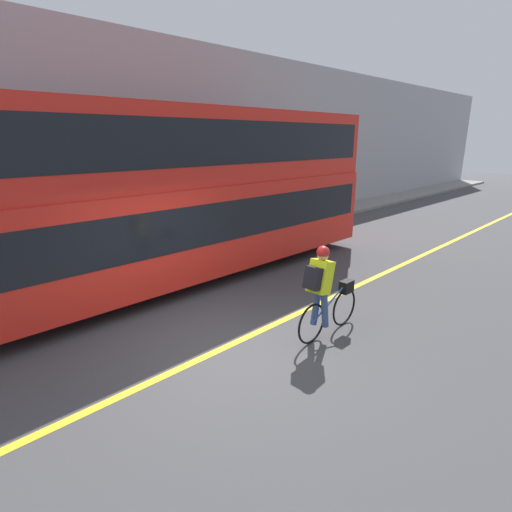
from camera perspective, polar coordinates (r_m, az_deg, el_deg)
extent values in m
plane|color=#424244|center=(6.72, -5.70, -12.73)|extent=(80.00, 80.00, 0.00)
cube|color=yellow|center=(6.63, -4.97, -13.11)|extent=(50.00, 0.14, 0.01)
cube|color=gray|center=(11.38, -24.18, -1.39)|extent=(60.00, 1.70, 0.12)
cube|color=#9E9EA3|center=(11.86, -27.75, 13.87)|extent=(60.00, 0.30, 6.21)
cylinder|color=black|center=(11.98, 3.63, 3.16)|extent=(1.03, 0.30, 1.03)
cylinder|color=black|center=(8.54, -26.09, -4.11)|extent=(1.03, 0.30, 1.03)
cube|color=red|center=(9.71, -8.88, 4.59)|extent=(10.24, 2.48, 1.98)
cube|color=black|center=(9.67, -8.94, 5.97)|extent=(9.83, 2.50, 0.87)
cube|color=red|center=(9.51, -9.37, 15.26)|extent=(10.24, 2.38, 1.62)
cube|color=black|center=(9.51, -9.39, 15.75)|extent=(9.83, 2.40, 0.91)
torus|color=black|center=(7.42, 12.48, -7.14)|extent=(0.69, 0.04, 0.69)
torus|color=black|center=(6.70, 7.95, -9.56)|extent=(0.69, 0.04, 0.69)
cylinder|color=#2D4C8C|center=(6.97, 10.43, -6.64)|extent=(0.97, 0.03, 0.47)
cylinder|color=#2D4C8C|center=(6.68, 8.64, -7.28)|extent=(0.03, 0.03, 0.51)
cube|color=black|center=(7.30, 12.79, -4.27)|extent=(0.26, 0.16, 0.22)
cube|color=#D8EA19|center=(6.54, 9.19, -2.89)|extent=(0.37, 0.32, 0.58)
cube|color=black|center=(6.38, 8.13, -3.15)|extent=(0.21, 0.26, 0.38)
cylinder|color=#384C7A|center=(6.83, 8.55, -7.21)|extent=(0.21, 0.11, 0.62)
cylinder|color=#384C7A|center=(6.73, 9.79, -7.62)|extent=(0.19, 0.11, 0.62)
sphere|color=tan|center=(6.46, 9.54, 0.17)|extent=(0.19, 0.19, 0.19)
sphere|color=red|center=(6.45, 9.56, 0.53)|extent=(0.21, 0.21, 0.21)
cylinder|color=#59595B|center=(11.74, -16.41, 6.29)|extent=(0.07, 0.07, 2.40)
cube|color=white|center=(11.58, -16.70, 11.00)|extent=(0.36, 0.02, 0.36)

